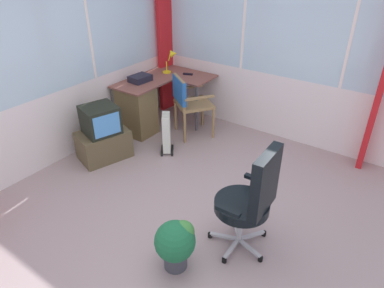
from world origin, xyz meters
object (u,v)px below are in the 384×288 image
at_px(wooden_armchair, 186,98).
at_px(potted_plant, 176,242).
at_px(desk_lamp, 172,58).
at_px(office_chair, 252,197).
at_px(tv_remote, 188,74).
at_px(paper_tray, 140,78).
at_px(desk, 140,106).
at_px(space_heater, 167,132).
at_px(tv_on_stand, 103,136).

xyz_separation_m(wooden_armchair, potted_plant, (-2.04, -1.37, -0.31)).
relative_size(desk_lamp, office_chair, 0.32).
distance_m(tv_remote, paper_tray, 0.76).
bearing_deg(potted_plant, wooden_armchair, 33.93).
xyz_separation_m(desk, paper_tray, (0.11, 0.07, 0.38)).
relative_size(space_heater, potted_plant, 1.17).
xyz_separation_m(tv_remote, wooden_armchair, (-0.47, -0.31, -0.17)).
height_order(desk_lamp, office_chair, desk_lamp).
bearing_deg(wooden_armchair, potted_plant, -146.07).
height_order(desk, space_heater, desk).
distance_m(tv_on_stand, space_heater, 0.84).
relative_size(office_chair, space_heater, 1.92).
height_order(wooden_armchair, office_chair, office_chair).
bearing_deg(tv_on_stand, space_heater, -43.17).
bearing_deg(office_chair, paper_tray, 62.35).
distance_m(office_chair, tv_on_stand, 2.34).
height_order(office_chair, potted_plant, office_chair).
distance_m(tv_remote, tv_on_stand, 1.69).
xyz_separation_m(desk_lamp, potted_plant, (-2.48, -1.96, -0.69)).
xyz_separation_m(tv_on_stand, potted_plant, (-0.89, -1.90, -0.04)).
distance_m(tv_remote, office_chair, 2.86).
distance_m(paper_tray, tv_on_stand, 1.09).
height_order(tv_remote, space_heater, tv_remote).
bearing_deg(tv_on_stand, tv_remote, -7.63).
relative_size(desk, desk_lamp, 3.83).
height_order(desk, wooden_armchair, wooden_armchair).
xyz_separation_m(paper_tray, tv_on_stand, (-0.97, -0.18, -0.47)).
distance_m(desk, office_chair, 2.70).
relative_size(wooden_armchair, space_heater, 1.61).
height_order(desk, desk_lamp, desk_lamp).
xyz_separation_m(desk, tv_on_stand, (-0.85, -0.11, -0.09)).
bearing_deg(office_chair, wooden_armchair, 50.25).
height_order(desk, paper_tray, paper_tray).
relative_size(tv_on_stand, potted_plant, 1.55).
distance_m(desk, space_heater, 0.74).
height_order(desk_lamp, space_heater, desk_lamp).
relative_size(tv_remote, paper_tray, 0.50).
xyz_separation_m(desk, office_chair, (-1.19, -2.42, 0.19)).
xyz_separation_m(wooden_armchair, office_chair, (-1.48, -1.78, 0.01)).
xyz_separation_m(tv_remote, paper_tray, (-0.65, 0.40, 0.03)).
distance_m(tv_remote, potted_plant, 3.05).
distance_m(tv_remote, space_heater, 1.16).
bearing_deg(space_heater, office_chair, -118.76).
relative_size(office_chair, potted_plant, 2.25).
bearing_deg(paper_tray, potted_plant, -131.86).
xyz_separation_m(paper_tray, potted_plant, (-1.86, -2.08, -0.51)).
height_order(paper_tray, office_chair, office_chair).
bearing_deg(tv_remote, office_chair, -152.22).
height_order(desk_lamp, potted_plant, desk_lamp).
relative_size(desk_lamp, wooden_armchair, 0.38).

